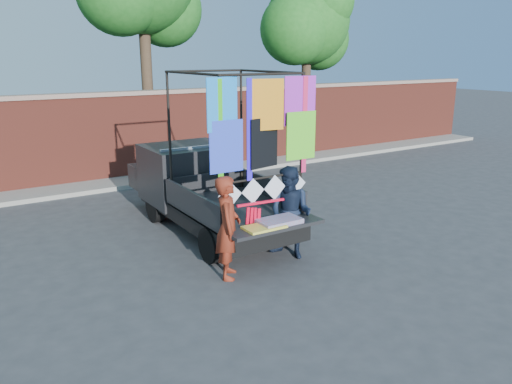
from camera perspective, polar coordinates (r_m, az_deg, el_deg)
ground at (r=9.75m, az=0.22°, el=-6.51°), size 90.00×90.00×0.00m
brick_wall at (r=15.58m, az=-13.91°, el=6.41°), size 30.00×0.45×2.61m
curb at (r=15.17m, az=-12.75°, el=1.37°), size 30.00×1.20×0.12m
tree_right at (r=20.07m, az=6.09°, el=18.50°), size 4.20×3.30×6.62m
pickup_truck at (r=11.03m, az=-6.66°, el=0.62°), size 2.12×5.33×3.36m
woman at (r=8.29m, az=-3.22°, el=-4.07°), size 0.69×0.77×1.75m
man at (r=9.13m, az=3.97°, el=-2.39°), size 0.95×1.03×1.71m
streamer_bundle at (r=8.59m, az=0.03°, el=-2.51°), size 0.91×0.13×0.63m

